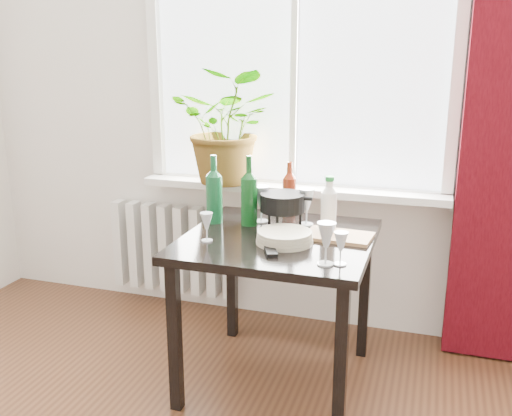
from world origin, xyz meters
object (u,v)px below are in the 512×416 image
(radiator, at_px, (174,248))
(potted_plant, at_px, (229,127))
(table, at_px, (278,255))
(tv_remote, at_px, (270,250))
(wineglass_back_center, at_px, (307,206))
(wineglass_front_left, at_px, (207,227))
(wineglass_back_left, at_px, (261,204))
(wineglass_front_right, at_px, (326,243))
(wineglass_far_right, at_px, (341,248))
(wine_bottle_left, at_px, (214,189))
(cutting_board, at_px, (339,236))
(bottle_amber, at_px, (289,188))
(plate_stack, at_px, (285,237))
(fondue_pot, at_px, (282,210))
(wine_bottle_right, at_px, (249,190))
(cleaning_bottle, at_px, (329,204))

(radiator, height_order, potted_plant, potted_plant)
(table, xyz_separation_m, tv_remote, (0.02, -0.21, 0.10))
(tv_remote, bearing_deg, wineglass_back_center, 58.03)
(wineglass_front_left, bearing_deg, wineglass_back_left, 68.85)
(wineglass_front_right, height_order, wineglass_front_left, wineglass_front_right)
(potted_plant, xyz_separation_m, wineglass_far_right, (0.77, -0.82, -0.35))
(wineglass_back_center, bearing_deg, wineglass_far_right, -63.03)
(wine_bottle_left, distance_m, tv_remote, 0.54)
(wine_bottle_left, relative_size, wineglass_back_left, 1.84)
(wineglass_front_right, relative_size, cutting_board, 0.60)
(wineglass_front_left, bearing_deg, potted_plant, 102.29)
(radiator, height_order, wineglass_front_left, wineglass_front_left)
(wineglass_far_right, height_order, wineglass_front_left, wineglass_far_right)
(wineglass_back_left, bearing_deg, bottle_amber, 59.29)
(wineglass_back_left, height_order, plate_stack, wineglass_back_left)
(wineglass_back_center, relative_size, plate_stack, 0.74)
(wineglass_front_right, bearing_deg, fondue_pot, 124.16)
(plate_stack, height_order, tv_remote, plate_stack)
(radiator, height_order, wineglass_far_right, wineglass_far_right)
(wine_bottle_left, relative_size, plate_stack, 1.35)
(wine_bottle_right, bearing_deg, radiator, 143.32)
(wineglass_back_left, bearing_deg, wine_bottle_right, -123.82)
(table, bearing_deg, wineglass_back_left, 126.00)
(bottle_amber, relative_size, wineglass_far_right, 2.06)
(wineglass_front_right, distance_m, fondue_pot, 0.53)
(wineglass_front_left, bearing_deg, wine_bottle_right, 71.86)
(wine_bottle_left, height_order, tv_remote, wine_bottle_left)
(wine_bottle_right, bearing_deg, wineglass_back_center, 16.80)
(wineglass_front_right, distance_m, wineglass_front_left, 0.58)
(table, xyz_separation_m, wineglass_front_right, (0.28, -0.29, 0.18))
(tv_remote, bearing_deg, fondue_pot, 72.83)
(table, relative_size, wineglass_front_right, 4.75)
(wineglass_front_right, relative_size, fondue_pot, 0.72)
(table, relative_size, cleaning_bottle, 3.25)
(wineglass_back_center, xyz_separation_m, cutting_board, (0.19, -0.15, -0.09))
(plate_stack, relative_size, cutting_board, 0.85)
(wine_bottle_right, bearing_deg, bottle_amber, 58.42)
(wineglass_front_left, height_order, plate_stack, wineglass_front_left)
(radiator, xyz_separation_m, wine_bottle_right, (0.66, -0.49, 0.53))
(wineglass_back_left, bearing_deg, plate_stack, -55.35)
(radiator, height_order, wineglass_front_right, wineglass_front_right)
(wine_bottle_right, relative_size, wineglass_back_left, 1.86)
(wine_bottle_left, height_order, wine_bottle_right, wine_bottle_right)
(cleaning_bottle, xyz_separation_m, wineglass_far_right, (0.13, -0.44, -0.06))
(wineglass_back_center, bearing_deg, fondue_pot, -145.97)
(bottle_amber, relative_size, tv_remote, 1.85)
(potted_plant, bearing_deg, wineglass_back_left, -49.19)
(table, distance_m, fondue_pot, 0.23)
(cleaning_bottle, relative_size, wineglass_back_left, 1.40)
(radiator, bearing_deg, cutting_board, -26.84)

